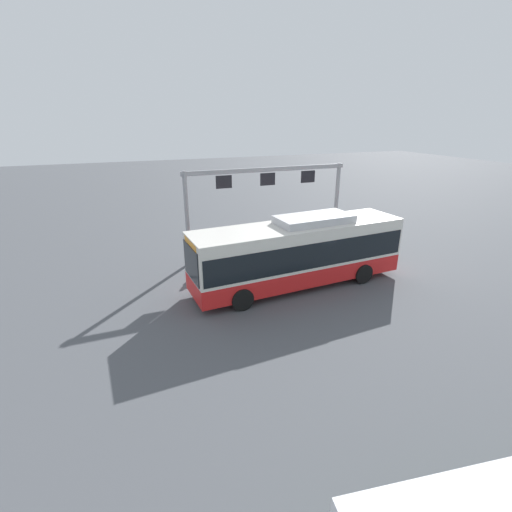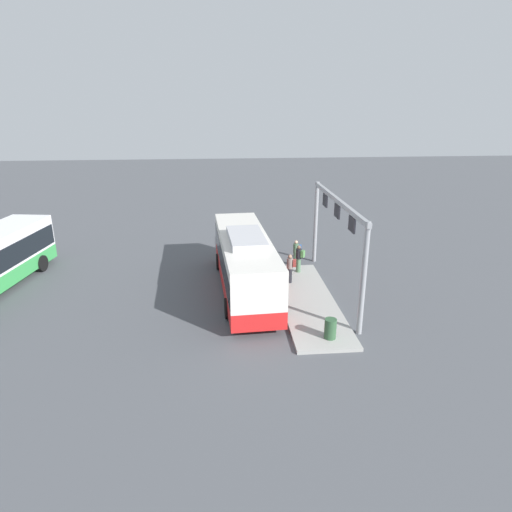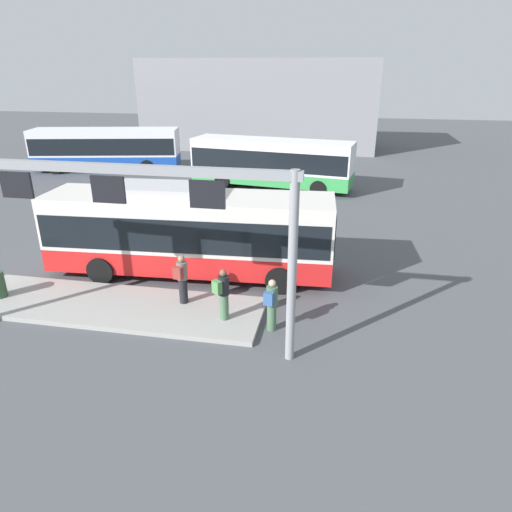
{
  "view_description": "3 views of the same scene",
  "coord_description": "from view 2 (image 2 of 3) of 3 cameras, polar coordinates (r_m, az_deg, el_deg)",
  "views": [
    {
      "loc": [
        8.04,
        14.71,
        7.84
      ],
      "look_at": [
        1.73,
        -1.23,
        1.33
      ],
      "focal_mm": 25.75,
      "sensor_mm": 36.0,
      "label": 1
    },
    {
      "loc": [
        -22.27,
        1.35,
        9.86
      ],
      "look_at": [
        1.75,
        -0.77,
        1.39
      ],
      "focal_mm": 30.89,
      "sensor_mm": 36.0,
      "label": 2
    },
    {
      "loc": [
        5.42,
        -15.36,
        7.42
      ],
      "look_at": [
        2.89,
        -1.96,
        1.75
      ],
      "focal_mm": 32.16,
      "sensor_mm": 36.0,
      "label": 3
    }
  ],
  "objects": [
    {
      "name": "person_waiting_near",
      "position": [
        26.38,
        5.6,
        -0.25
      ],
      "size": [
        0.54,
        0.6,
        1.67
      ],
      "rotation": [
        0.0,
        0.0,
        0.99
      ],
      "color": "#476B4C",
      "rests_on": "platform_curb"
    },
    {
      "name": "bus_main",
      "position": [
        23.71,
        -1.47,
        -0.49
      ],
      "size": [
        10.72,
        3.14,
        3.46
      ],
      "rotation": [
        0.0,
        0.0,
        0.06
      ],
      "color": "red",
      "rests_on": "ground"
    },
    {
      "name": "platform_curb",
      "position": [
        23.17,
        6.6,
        -5.74
      ],
      "size": [
        10.0,
        2.8,
        0.16
      ],
      "primitive_type": "cube",
      "color": "#9E9E99",
      "rests_on": "ground"
    },
    {
      "name": "person_waiting_mid",
      "position": [
        24.79,
        4.47,
        -1.52
      ],
      "size": [
        0.4,
        0.57,
        1.67
      ],
      "rotation": [
        0.0,
        0.0,
        1.38
      ],
      "color": "black",
      "rests_on": "platform_curb"
    },
    {
      "name": "trash_bin",
      "position": [
        19.5,
        9.6,
        -9.25
      ],
      "size": [
        0.52,
        0.52,
        0.9
      ],
      "primitive_type": "cylinder",
      "color": "#2D5133",
      "rests_on": "platform_curb"
    },
    {
      "name": "person_boarding",
      "position": [
        27.85,
        5.24,
        0.48
      ],
      "size": [
        0.41,
        0.57,
        1.67
      ],
      "rotation": [
        0.0,
        0.0,
        1.36
      ],
      "color": "#476B4C",
      "rests_on": "ground"
    },
    {
      "name": "ground_plane",
      "position": [
        24.39,
        -1.44,
        -4.49
      ],
      "size": [
        120.0,
        120.0,
        0.0
      ],
      "primitive_type": "plane",
      "color": "#4C4F54"
    },
    {
      "name": "platform_sign_gantry",
      "position": [
        23.5,
        10.36,
        4.06
      ],
      "size": [
        9.95,
        0.24,
        5.2
      ],
      "color": "gray",
      "rests_on": "ground"
    }
  ]
}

